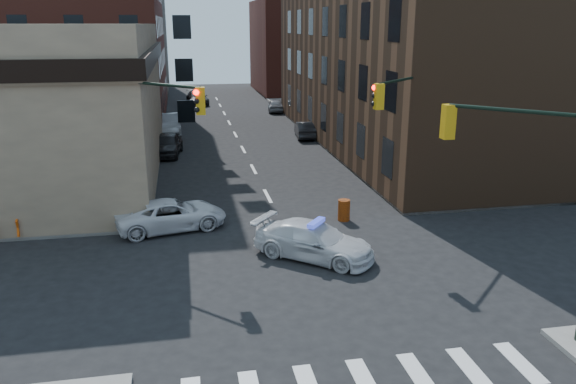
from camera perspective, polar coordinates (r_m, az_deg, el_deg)
name	(u,v)px	position (r m, az deg, el deg)	size (l,w,h in m)	color
ground	(308,273)	(21.36, 2.03, -8.23)	(140.00, 140.00, 0.00)	black
sidewalk_ne	(460,117)	(59.10, 17.12, 7.31)	(34.00, 54.50, 0.15)	gray
commercial_row_ne	(411,51)	(44.91, 12.36, 13.80)	(14.00, 34.00, 14.00)	#482E1C
filler_nw	(88,32)	(81.72, -19.64, 15.11)	(20.00, 18.00, 16.00)	brown
filler_ne	(315,47)	(79.09, 2.78, 14.54)	(16.00, 16.00, 12.00)	maroon
signal_pole_se	(563,188)	(17.47, 26.18, 0.39)	(5.40, 5.27, 8.00)	black
signal_pole_nw	(147,138)	(24.70, -14.10, 5.32)	(3.58, 3.67, 8.00)	black
signal_pole_ne	(406,129)	(26.69, 11.94, 6.29)	(3.67, 3.58, 8.00)	black
tree_ne_near	(328,94)	(46.74, 4.08, 9.91)	(3.00, 3.00, 4.85)	black
tree_ne_far	(307,84)	(54.46, 1.92, 10.91)	(3.00, 3.00, 4.85)	black
police_car	(314,241)	(22.44, 2.66, -4.98)	(2.01, 4.94, 1.43)	silver
pickup	(171,215)	(26.05, -11.77, -2.26)	(2.29, 4.96, 1.38)	silver
parked_car_wnear	(167,144)	(40.88, -12.17, 4.75)	(1.86, 4.61, 1.57)	black
parked_car_wfar	(169,124)	(49.14, -12.01, 6.79)	(1.75, 5.02, 1.65)	#96999F
parked_car_wdeep	(197,98)	(66.73, -9.19, 9.43)	(2.14, 5.25, 1.52)	black
parked_car_enear	(305,130)	(46.32, 1.72, 6.36)	(1.42, 4.06, 1.34)	black
parked_car_efar	(276,105)	(60.33, -1.25, 8.80)	(1.61, 3.99, 1.36)	gray
pedestrian_a	(103,195)	(28.96, -18.33, -0.29)	(0.59, 0.39, 1.61)	black
pedestrian_b	(19,201)	(29.48, -25.62, -0.86)	(0.76, 0.59, 1.57)	black
pedestrian_c	(48,211)	(27.18, -23.17, -1.81)	(0.99, 0.41, 1.70)	#1E242D
barrel_road	(344,210)	(26.81, 5.71, -1.85)	(0.57, 0.57, 1.01)	orange
barrel_bank	(164,221)	(25.94, -12.46, -2.89)	(0.53, 0.53, 0.95)	#DF5B0A
barricade_nw_a	(135,204)	(28.27, -15.25, -1.20)	(1.18, 0.59, 0.89)	#D33F09
barricade_nw_b	(8,227)	(27.08, -26.59, -3.20)	(1.21, 0.60, 0.91)	#CD4109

